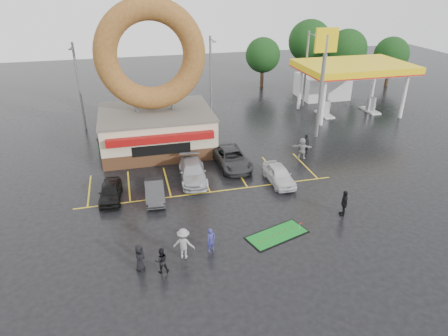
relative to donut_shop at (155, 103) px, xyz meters
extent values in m
plane|color=black|center=(3.00, -12.97, -4.46)|extent=(120.00, 120.00, 0.00)
cube|color=#472B19|center=(0.00, 0.03, -3.86)|extent=(10.00, 8.00, 1.20)
cube|color=beige|center=(0.00, 0.03, -2.11)|extent=(10.00, 8.00, 2.30)
cube|color=#59544C|center=(0.00, 0.03, -0.86)|extent=(10.20, 8.20, 0.20)
cube|color=maroon|center=(0.00, -4.27, -1.86)|extent=(9.00, 0.60, 0.60)
cylinder|color=slate|center=(-1.60, 0.03, -0.16)|extent=(0.30, 0.30, 1.20)
cylinder|color=slate|center=(1.60, 0.03, -0.16)|extent=(0.30, 0.30, 1.20)
torus|color=brown|center=(0.00, 0.03, 4.24)|extent=(9.60, 2.00, 9.60)
cylinder|color=silver|center=(18.00, 2.03, -1.96)|extent=(0.40, 0.40, 5.00)
cylinder|color=silver|center=(28.00, 2.03, -1.96)|extent=(0.40, 0.40, 5.00)
cylinder|color=silver|center=(18.00, 8.03, -1.96)|extent=(0.40, 0.40, 5.00)
cylinder|color=silver|center=(28.00, 8.03, -1.96)|extent=(0.40, 0.40, 5.00)
cube|color=silver|center=(23.00, 5.03, 0.79)|extent=(12.00, 8.00, 0.50)
cube|color=yellow|center=(23.00, 5.03, 1.09)|extent=(12.30, 8.30, 0.70)
cube|color=#99999E|center=(20.00, 5.03, -3.56)|extent=(0.90, 0.60, 1.60)
cube|color=#99999E|center=(26.00, 5.03, -3.56)|extent=(0.90, 0.60, 1.60)
cube|color=silver|center=(23.00, 12.03, -2.96)|extent=(6.00, 5.00, 3.00)
cylinder|color=slate|center=(16.00, -0.97, 0.54)|extent=(0.36, 0.36, 10.00)
cube|color=yellow|center=(16.00, -0.97, 5.04)|extent=(2.20, 0.30, 2.20)
cylinder|color=slate|center=(-7.00, 7.03, 0.04)|extent=(0.24, 0.24, 9.00)
cylinder|color=slate|center=(-7.00, 6.03, 4.24)|extent=(0.12, 2.00, 0.12)
cube|color=slate|center=(-7.00, 5.03, 4.19)|extent=(0.40, 0.18, 0.12)
cylinder|color=slate|center=(7.00, 8.03, 0.04)|extent=(0.24, 0.24, 9.00)
cylinder|color=slate|center=(7.00, 7.03, 4.24)|extent=(0.12, 2.00, 0.12)
cube|color=slate|center=(7.00, 6.03, 4.19)|extent=(0.40, 0.18, 0.12)
cylinder|color=slate|center=(19.00, 9.03, 0.04)|extent=(0.24, 0.24, 9.00)
cylinder|color=slate|center=(19.00, 8.03, 4.24)|extent=(0.12, 2.00, 0.12)
cube|color=slate|center=(19.00, 7.03, 4.19)|extent=(0.40, 0.18, 0.12)
cylinder|color=#332114|center=(29.00, 17.03, -3.02)|extent=(0.50, 0.50, 2.88)
sphere|color=black|center=(29.00, 17.03, 0.74)|extent=(5.60, 5.60, 5.60)
cylinder|color=#332114|center=(35.00, 15.03, -3.20)|extent=(0.50, 0.50, 2.52)
sphere|color=black|center=(35.00, 15.03, 0.09)|extent=(4.90, 4.90, 4.90)
cylinder|color=#332114|center=(25.00, 21.03, -2.84)|extent=(0.50, 0.50, 3.24)
sphere|color=black|center=(25.00, 21.03, 1.39)|extent=(6.30, 6.30, 6.30)
cylinder|color=#332114|center=(17.00, 19.03, -3.20)|extent=(0.50, 0.50, 2.52)
sphere|color=black|center=(17.00, 19.03, 0.09)|extent=(4.90, 4.90, 4.90)
imported|color=black|center=(-4.33, -8.82, -3.81)|extent=(1.86, 3.94, 1.30)
imported|color=#313134|center=(-1.17, -9.47, -3.82)|extent=(1.54, 3.98, 1.29)
imported|color=#AFAFB4|center=(2.08, -7.27, -3.74)|extent=(2.38, 5.13, 1.45)
imported|color=#303032|center=(5.78, -5.56, -3.71)|extent=(2.73, 5.54, 1.51)
imported|color=silver|center=(8.64, -9.37, -3.76)|extent=(1.73, 4.19, 1.42)
imported|color=navy|center=(1.53, -16.58, -3.68)|extent=(0.67, 0.56, 1.57)
imported|color=black|center=(-1.55, -17.72, -3.68)|extent=(0.80, 0.64, 1.57)
imported|color=gray|center=(-0.14, -16.77, -3.48)|extent=(1.45, 1.14, 1.97)
imported|color=black|center=(-2.70, -17.24, -3.66)|extent=(0.78, 0.93, 1.62)
imported|color=black|center=(11.24, -14.89, -3.52)|extent=(0.79, 1.19, 1.88)
imported|color=gray|center=(12.32, -5.54, -3.49)|extent=(1.89, 1.28, 1.96)
imported|color=black|center=(13.06, -4.64, -3.50)|extent=(0.72, 0.49, 1.93)
cube|color=#173C20|center=(-4.50, -0.15, -3.81)|extent=(1.97, 1.48, 1.30)
cube|color=black|center=(5.96, -16.06, -4.44)|extent=(4.37, 2.89, 0.05)
cube|color=#137522|center=(5.96, -16.06, -4.41)|extent=(4.14, 2.66, 0.03)
cylinder|color=silver|center=(7.62, -15.81, -4.19)|extent=(0.02, 0.02, 0.46)
cube|color=red|center=(7.69, -15.81, -4.01)|extent=(0.14, 0.01, 0.10)
camera|label=1|loc=(-2.48, -35.59, 10.70)|focal=32.00mm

